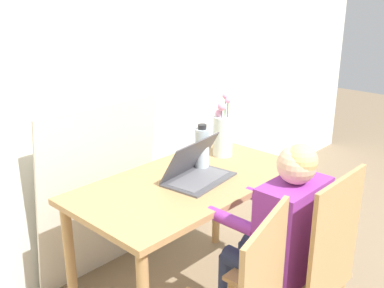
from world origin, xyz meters
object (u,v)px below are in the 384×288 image
Objects in this scene: water_bottle at (202,148)px; person_seated at (280,231)px; laptop at (195,170)px; flower_vase at (223,134)px; chair_occupied at (304,274)px.

person_seated is at bearing -105.61° from water_bottle.
flower_vase is (0.36, 0.12, 0.08)m from laptop.
flower_vase reaches higher than person_seated.
laptop is 0.39m from flower_vase.
water_bottle is at bearing -105.64° from person_seated.
laptop is at bearing -161.32° from flower_vase.
person_seated reaches higher than water_bottle.
chair_occupied is at bearing 90.00° from person_seated.
person_seated is at bearing -121.51° from flower_vase.
laptop is 1.05× the size of flower_vase.
water_bottle is at bearing 22.32° from laptop.
person_seated is (-0.00, 0.13, 0.16)m from chair_occupied.
person_seated is 4.29× the size of water_bottle.
flower_vase is (0.40, 0.77, 0.35)m from chair_occupied.
flower_vase is at bearing 11.77° from laptop.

